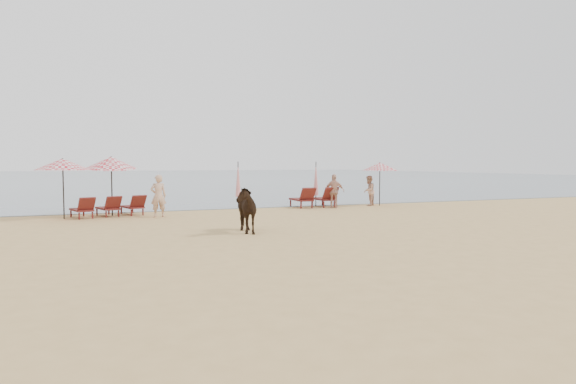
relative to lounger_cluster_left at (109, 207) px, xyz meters
name	(u,v)px	position (x,y,z in m)	size (l,w,h in m)	color
ground	(347,236)	(6.72, -8.61, -0.42)	(120.00, 120.00, 0.00)	tan
sea	(141,176)	(6.72, 71.39, -0.42)	(160.00, 140.00, 0.06)	#51606B
lounger_cluster_left	(109,207)	(0.00, 0.00, 0.00)	(3.12, 2.38, 0.61)	maroon
lounger_cluster_right	(314,198)	(9.90, 0.81, 0.07)	(1.99, 1.91, 0.71)	maroon
umbrella_open_left_a	(63,164)	(-1.73, -0.23, 1.79)	(2.16, 2.16, 2.46)	black
umbrella_open_left_b	(111,163)	(0.13, 0.22, 1.87)	(2.07, 2.11, 2.65)	black
umbrella_open_right	(380,167)	(13.59, 0.48, 1.67)	(1.90, 1.90, 2.32)	black
umbrella_closed_left	(238,180)	(6.14, 1.81, 1.02)	(0.29, 0.29, 2.35)	black
umbrella_closed_right	(316,179)	(10.24, 1.34, 1.02)	(0.29, 0.29, 2.35)	black
cow	(243,209)	(3.98, -6.59, 0.34)	(0.82, 1.80, 1.52)	black
beachgoer_left	(158,196)	(1.93, -0.94, 0.47)	(0.65, 0.43, 1.78)	tan
beachgoer_right_a	(369,191)	(13.01, 0.62, 0.38)	(0.78, 0.61, 1.60)	tan
beachgoer_right_b	(334,191)	(10.68, 0.08, 0.43)	(1.00, 0.42, 1.71)	tan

